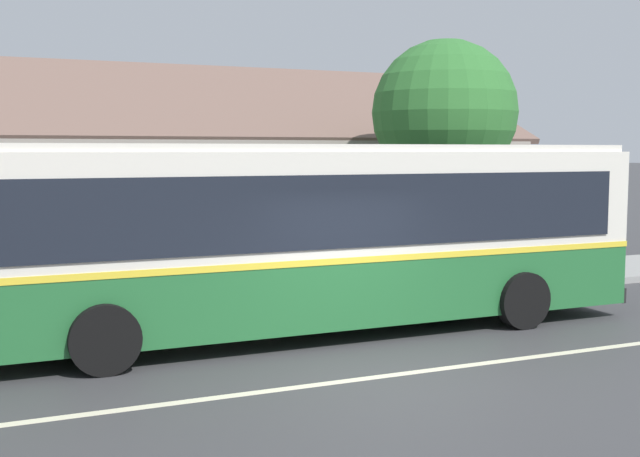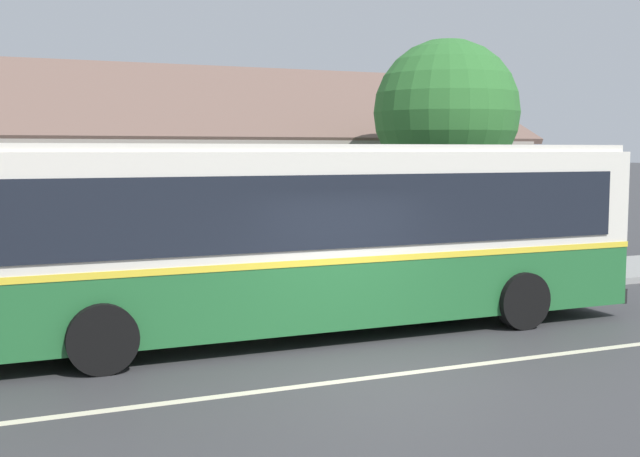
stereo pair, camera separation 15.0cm
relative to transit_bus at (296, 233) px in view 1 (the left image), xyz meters
The scene contains 7 objects.
ground_plane 3.39m from the transit_bus, 84.37° to the right, with size 300.00×300.00×0.00m, color #38383A.
sidewalk_far 3.52m from the transit_bus, 84.72° to the left, with size 60.00×3.00×0.15m, color gray.
lane_divider_stripe 3.38m from the transit_bus, 84.37° to the right, with size 60.00×0.16×0.01m, color beige.
community_building 11.48m from the transit_bus, 94.95° to the left, with size 21.94×10.80×6.69m.
transit_bus is the anchor object (origin of this frame).
street_tree_primary 6.95m from the transit_bus, 36.01° to the left, with size 3.42×3.42×5.70m.
bus_stop_sign 6.15m from the transit_bus, 19.90° to the left, with size 0.36×0.07×2.40m.
Camera 1 is at (-5.32, -9.51, 3.10)m, focal length 45.00 mm.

